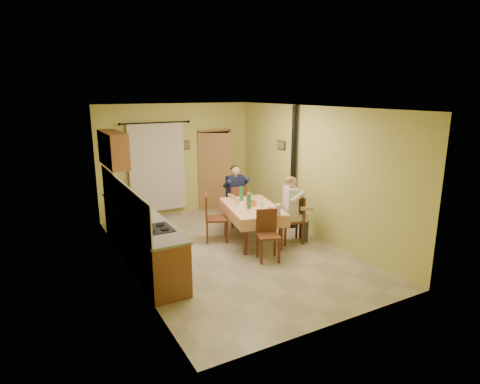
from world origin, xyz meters
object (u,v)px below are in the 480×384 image
chair_near (268,245)px  man_right (292,202)px  stove_flue (293,184)px  chair_right (292,229)px  man_far (236,189)px  chair_far (236,213)px  chair_left (216,227)px  dining_table (252,223)px

chair_near → man_right: bearing=-130.1°
stove_flue → chair_near: bearing=-138.4°
stove_flue → man_right: bearing=-126.4°
chair_near → chair_right: size_ratio=0.95×
chair_near → man_far: (0.43, 2.08, 0.59)m
chair_far → man_right: man_right is taller
chair_far → stove_flue: (1.08, -0.73, 0.73)m
chair_left → chair_right: bearing=80.7°
chair_far → chair_left: (-0.85, -0.67, 0.00)m
man_right → chair_far: bearing=34.8°
chair_far → chair_left: size_ratio=0.94×
chair_right → man_right: man_right is taller
man_right → stove_flue: bearing=-19.4°
chair_far → chair_near: 2.12m
chair_far → stove_flue: 1.49m
chair_near → chair_left: 1.46m
chair_near → man_right: size_ratio=0.69×
chair_far → man_far: bearing=90.0°
man_right → stove_flue: stove_flue is taller
chair_near → man_far: bearing=-82.3°
man_far → man_right: (0.49, -1.54, 0.00)m
chair_left → stove_flue: bearing=111.4°
man_far → stove_flue: size_ratio=0.50×
chair_far → man_right: size_ratio=0.70×
stove_flue → man_far: bearing=145.4°
man_far → man_right: bearing=-70.0°
chair_near → chair_left: chair_left is taller
dining_table → chair_near: (-0.25, -1.03, -0.09)m
chair_near → stove_flue: 2.15m
dining_table → man_far: bearing=92.0°
chair_right → man_right: size_ratio=0.72×
chair_left → stove_flue: 2.07m
chair_far → man_right: 1.71m
man_far → stove_flue: bearing=-32.2°
chair_right → chair_left: 1.61m
chair_far → chair_near: size_ratio=1.02×
stove_flue → dining_table: bearing=-166.3°
chair_far → stove_flue: bearing=-31.7°
chair_left → chair_far: bearing=151.3°
dining_table → chair_right: size_ratio=1.86×
chair_right → chair_left: bearing=74.5°
man_right → man_far: bearing=34.6°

